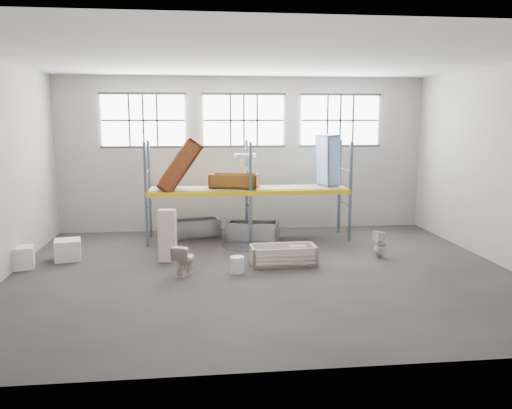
{
  "coord_description": "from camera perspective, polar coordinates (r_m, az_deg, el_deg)",
  "views": [
    {
      "loc": [
        -1.56,
        -11.98,
        3.63
      ],
      "look_at": [
        0.0,
        1.5,
        1.4
      ],
      "focal_mm": 36.37,
      "sensor_mm": 36.0,
      "label": 1
    }
  ],
  "objects": [
    {
      "name": "cistern_spare",
      "position": [
        13.22,
        4.56,
        -5.37
      ],
      "size": [
        0.44,
        0.24,
        0.4
      ],
      "primitive_type": "cube",
      "rotation": [
        0.0,
        0.0,
        0.11
      ],
      "color": "beige",
      "rests_on": "bathtub_beige"
    },
    {
      "name": "wall_right",
      "position": [
        14.24,
        25.8,
        3.85
      ],
      "size": [
        0.1,
        10.0,
        5.0
      ],
      "primitive_type": "cube",
      "color": "#9F9C93",
      "rests_on": "ground"
    },
    {
      "name": "rack_upright_ma",
      "position": [
        15.11,
        -0.61,
        1.23
      ],
      "size": [
        0.08,
        0.08,
        3.0
      ],
      "primitive_type": "cube",
      "color": "slate",
      "rests_on": "floor"
    },
    {
      "name": "sink_on_shelf",
      "position": [
        15.44,
        -1.18,
        3.63
      ],
      "size": [
        0.77,
        0.66,
        0.58
      ],
      "primitive_type": "imported",
      "rotation": [
        0.0,
        0.0,
        -0.27
      ],
      "color": "white",
      "rests_on": "rust_tub_flat"
    },
    {
      "name": "shelf_deck",
      "position": [
        15.69,
        -0.84,
        1.83
      ],
      "size": [
        5.9,
        1.1,
        0.03
      ],
      "primitive_type": "cube",
      "color": "gray",
      "rests_on": "floor"
    },
    {
      "name": "rack_upright_ra",
      "position": [
        15.71,
        10.34,
        1.39
      ],
      "size": [
        0.08,
        0.08,
        3.0
      ],
      "primitive_type": "cube",
      "color": "slate",
      "rests_on": "floor"
    },
    {
      "name": "rust_tub_tilted",
      "position": [
        15.35,
        -8.37,
        4.24
      ],
      "size": [
        1.4,
        0.86,
        1.67
      ],
      "primitive_type": null,
      "rotation": [
        0.0,
        -0.96,
        0.04
      ],
      "color": "brown",
      "rests_on": "shelf_deck"
    },
    {
      "name": "rack_upright_rb",
      "position": [
        16.85,
        9.16,
        1.95
      ],
      "size": [
        0.08,
        0.08,
        3.0
      ],
      "primitive_type": "cube",
      "color": "slate",
      "rests_on": "floor"
    },
    {
      "name": "rack_upright_mb",
      "position": [
        16.3,
        -1.05,
        1.82
      ],
      "size": [
        0.08,
        0.08,
        3.0
      ],
      "primitive_type": "cube",
      "color": "slate",
      "rests_on": "floor"
    },
    {
      "name": "wall_front",
      "position": [
        7.19,
        6.01,
        0.24
      ],
      "size": [
        12.0,
        0.1,
        5.0
      ],
      "primitive_type": "cube",
      "color": "#B2AEA5",
      "rests_on": "ground"
    },
    {
      "name": "bathtub_beige",
      "position": [
        13.2,
        2.99,
        -5.56
      ],
      "size": [
        1.66,
        0.8,
        0.48
      ],
      "primitive_type": null,
      "rotation": [
        0.0,
        0.0,
        0.02
      ],
      "color": "beige",
      "rests_on": "floor"
    },
    {
      "name": "window_mid",
      "position": [
        16.99,
        -1.35,
        9.23
      ],
      "size": [
        2.6,
        0.04,
        1.6
      ],
      "primitive_type": "cube",
      "color": "white",
      "rests_on": "wall_back"
    },
    {
      "name": "rust_tub_flat",
      "position": [
        15.55,
        -2.41,
        2.64
      ],
      "size": [
        1.56,
        1.02,
        0.4
      ],
      "primitive_type": null,
      "rotation": [
        0.0,
        0.0,
        -0.26
      ],
      "color": "#935913",
      "rests_on": "shelf_deck"
    },
    {
      "name": "floor",
      "position": [
        12.63,
        0.79,
        -7.61
      ],
      "size": [
        12.0,
        10.0,
        0.1
      ],
      "primitive_type": "cube",
      "color": "#453F3B",
      "rests_on": "ground"
    },
    {
      "name": "toilet_white",
      "position": [
        14.2,
        13.5,
        -4.23
      ],
      "size": [
        0.41,
        0.4,
        0.73
      ],
      "primitive_type": "imported",
      "rotation": [
        0.0,
        0.0,
        -1.32
      ],
      "color": "white",
      "rests_on": "floor"
    },
    {
      "name": "rack_beam_front",
      "position": [
        15.11,
        -0.61,
        1.23
      ],
      "size": [
        6.0,
        0.1,
        0.14
      ],
      "primitive_type": "cube",
      "color": "yellow",
      "rests_on": "floor"
    },
    {
      "name": "cistern_tall",
      "position": [
        13.56,
        -9.71,
        -3.38
      ],
      "size": [
        0.48,
        0.35,
        1.36
      ],
      "primitive_type": "cube",
      "rotation": [
        0.0,
        0.0,
        -0.16
      ],
      "color": "silver",
      "rests_on": "floor"
    },
    {
      "name": "rack_upright_la",
      "position": [
        15.1,
        -12.01,
        1.02
      ],
      "size": [
        0.08,
        0.08,
        3.0
      ],
      "primitive_type": "cube",
      "color": "slate",
      "rests_on": "floor"
    },
    {
      "name": "sink_in_tub",
      "position": [
        13.27,
        1.65,
        -5.83
      ],
      "size": [
        0.48,
        0.48,
        0.15
      ],
      "primitive_type": "imported",
      "rotation": [
        0.0,
        0.0,
        0.13
      ],
      "color": "#C3AEA7",
      "rests_on": "bathtub_beige"
    },
    {
      "name": "wet_patch",
      "position": [
        15.2,
        -0.52,
        -4.47
      ],
      "size": [
        1.8,
        1.8,
        0.0
      ],
      "primitive_type": "cylinder",
      "color": "black",
      "rests_on": "floor"
    },
    {
      "name": "toilet_beige",
      "position": [
        12.43,
        -7.88,
        -5.99
      ],
      "size": [
        0.65,
        0.82,
        0.73
      ],
      "primitive_type": "imported",
      "rotation": [
        0.0,
        0.0,
        2.75
      ],
      "color": "beige",
      "rests_on": "floor"
    },
    {
      "name": "window_right",
      "position": [
        17.58,
        9.23,
        9.12
      ],
      "size": [
        2.6,
        0.04,
        1.6
      ],
      "primitive_type": "cube",
      "color": "white",
      "rests_on": "wall_back"
    },
    {
      "name": "rack_upright_lb",
      "position": [
        16.29,
        -11.62,
        1.62
      ],
      "size": [
        0.08,
        0.08,
        3.0
      ],
      "primitive_type": "cube",
      "color": "slate",
      "rests_on": "floor"
    },
    {
      "name": "blue_tub_upright",
      "position": [
        16.13,
        7.9,
        4.85
      ],
      "size": [
        0.68,
        0.84,
        1.56
      ],
      "primitive_type": null,
      "rotation": [
        0.0,
        1.54,
        0.3
      ],
      "color": "#85A8E4",
      "rests_on": "shelf_deck"
    },
    {
      "name": "carton_far",
      "position": [
        14.45,
        -19.99,
        -4.7
      ],
      "size": [
        0.76,
        0.76,
        0.54
      ],
      "primitive_type": "cube",
      "rotation": [
        0.0,
        0.0,
        0.2
      ],
      "color": "white",
      "rests_on": "floor"
    },
    {
      "name": "steel_tub_right",
      "position": [
        15.76,
        -0.36,
        -2.92
      ],
      "size": [
        1.67,
        1.06,
        0.57
      ],
      "primitive_type": null,
      "rotation": [
        0.0,
        0.0,
        -0.24
      ],
      "color": "#B3B5BC",
      "rests_on": "floor"
    },
    {
      "name": "carton_near",
      "position": [
        14.06,
        -24.49,
        -5.35
      ],
      "size": [
        0.74,
        0.67,
        0.54
      ],
      "primitive_type": "cube",
      "rotation": [
        0.0,
        0.0,
        0.23
      ],
      "color": "white",
      "rests_on": "floor"
    },
    {
      "name": "steel_tub_left",
      "position": [
        16.33,
        -6.7,
        -2.59
      ],
      "size": [
        1.63,
        1.07,
        0.55
      ],
      "primitive_type": null,
      "rotation": [
        0.0,
        0.0,
        0.26
      ],
      "color": "#A1A5AA",
      "rests_on": "floor"
    },
    {
      "name": "bucket",
      "position": [
        12.49,
        -2.08,
        -6.63
      ],
      "size": [
        0.4,
        0.4,
        0.39
      ],
      "primitive_type": "cylinder",
      "rotation": [
        0.0,
        0.0,
        -0.23
      ],
      "color": "white",
      "rests_on": "floor"
    },
    {
      "name": "window_left",
      "position": [
        17.0,
        -12.29,
        9.02
      ],
      "size": [
        2.6,
        0.04,
        1.6
      ],
      "primitive_type": "cube",
      "color": "white",
      "rests_on": "wall_back"
    },
    {
      "name": "wall_back",
      "position": [
        17.14,
        -1.37,
        5.55
      ],
      "size": [
        12.0,
        0.1,
        5.0
      ],
      "primitive_type": "cube",
      "color": "#9C9890",
      "rests_on": "ground"
    },
    {
      "name": "ceiling",
      "position": [
        12.17,
        0.85,
        16.03
      ],
      "size": [
        12.0,
        10.0,
        0.1
      ],
      "primitive_type": "cube",
      "color": "silver",
      "rests_on": "ground"
    },
    {
      "name": "rack_beam_back",
      "position": [
        16.3,
        -1.05,
        1.82
      ],
      "size": [
        6.0,
        0.1,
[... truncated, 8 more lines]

